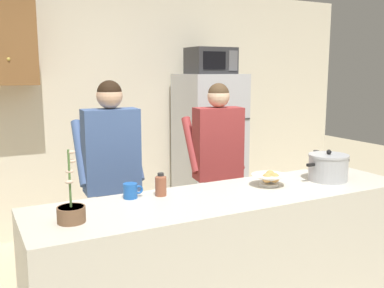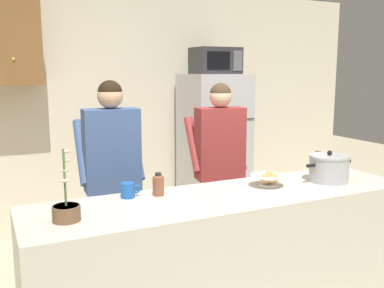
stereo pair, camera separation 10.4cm
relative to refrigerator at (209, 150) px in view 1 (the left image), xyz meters
The scene contains 12 objects.
back_wall_unit 1.37m from the refrigerator, 160.61° to the left, with size 6.00×0.48×2.60m.
kitchen_island 2.09m from the refrigerator, 115.77° to the right, with size 2.60×0.68×0.92m, color beige.
refrigerator is the anchor object (origin of this frame).
microwave 0.98m from the refrigerator, 89.93° to the right, with size 0.48×0.37×0.28m.
person_near_pot 1.75m from the refrigerator, 145.05° to the right, with size 0.52×0.43×1.65m.
person_by_sink 1.08m from the refrigerator, 115.88° to the right, with size 0.53×0.46×1.61m.
cooking_pot 1.87m from the refrigerator, 91.95° to the right, with size 0.40×0.29×0.23m.
coffee_mug 2.22m from the refrigerator, 132.64° to the right, with size 0.13×0.09×0.10m.
bread_bowl 1.88m from the refrigerator, 106.77° to the right, with size 0.25×0.25×0.10m.
bottle_near_edge 1.59m from the refrigerator, 87.01° to the right, with size 0.09×0.09×0.16m.
bottle_mid_counter 2.12m from the refrigerator, 128.17° to the right, with size 0.07×0.07×0.15m.
potted_orchid 2.71m from the refrigerator, 135.38° to the right, with size 0.15×0.15×0.39m.
Camera 1 is at (-1.50, -2.33, 1.72)m, focal length 41.00 mm.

